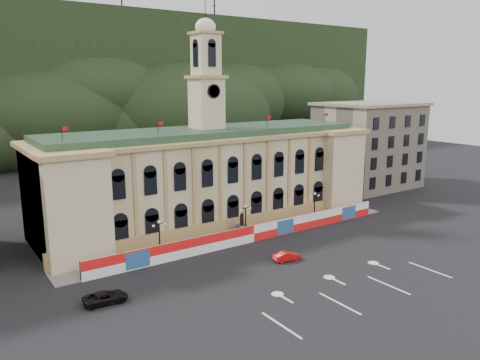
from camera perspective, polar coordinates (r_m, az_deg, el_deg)
ground at (r=58.77m, az=10.47°, el=-11.41°), size 260.00×260.00×0.00m
lane_markings at (r=55.68m, az=14.19°, el=-12.95°), size 26.00×10.00×0.02m
hill_ridge at (r=164.43m, az=-21.21°, el=9.86°), size 230.00×80.00×64.00m
city_hall at (r=77.49m, az=-3.83°, el=0.55°), size 56.20×17.60×37.10m
side_building_right at (r=107.60m, az=15.34°, el=4.14°), size 21.00×17.00×18.60m
hoarding_fence at (r=69.05m, az=1.66°, el=-6.52°), size 50.00×0.44×2.50m
pavement at (r=71.46m, az=0.34°, el=-6.86°), size 56.00×5.50×0.16m
statue at (r=71.30m, az=0.22°, el=-5.97°), size 1.40×1.40×3.72m
lamp_left at (r=63.31m, az=-9.79°, el=-6.68°), size 1.96×0.44×5.15m
lamp_center at (r=69.96m, az=0.69°, el=-4.70°), size 1.96×0.44×5.15m
lamp_right at (r=78.57m, az=9.08°, el=-2.99°), size 1.96×0.44×5.15m
red_sedan at (r=62.44m, az=5.74°, el=-9.23°), size 2.48×4.14×1.23m
black_suv at (r=53.03m, az=-16.08°, el=-13.59°), size 3.05×5.10×1.30m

